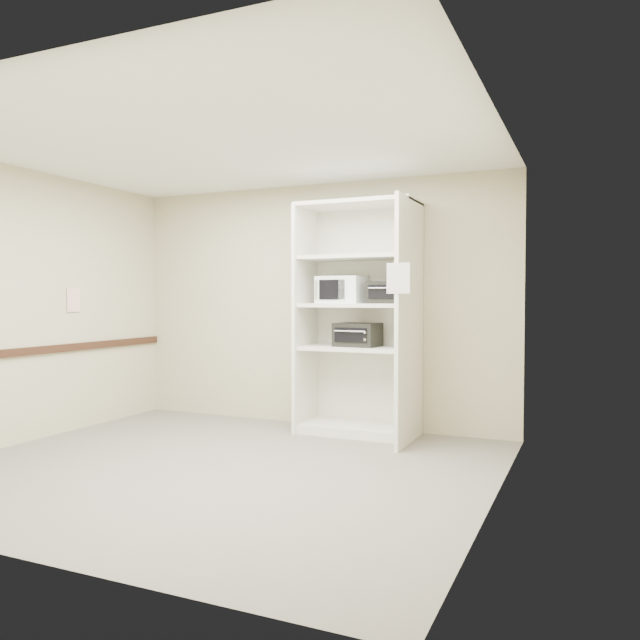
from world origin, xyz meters
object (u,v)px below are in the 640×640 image
at_px(toaster_oven_upper, 389,292).
at_px(toaster_oven_lower, 358,335).
at_px(microwave, 342,290).
at_px(shelving_unit, 362,326).

xyz_separation_m(toaster_oven_upper, toaster_oven_lower, (-0.33, -0.00, -0.44)).
xyz_separation_m(microwave, toaster_oven_upper, (0.52, -0.02, -0.03)).
relative_size(shelving_unit, toaster_oven_lower, 5.49).
xyz_separation_m(microwave, toaster_oven_lower, (0.18, -0.02, -0.47)).
bearing_deg(toaster_oven_upper, toaster_oven_lower, -178.96).
height_order(shelving_unit, microwave, shelving_unit).
relative_size(shelving_unit, toaster_oven_upper, 6.12).
height_order(microwave, toaster_oven_upper, microwave).
xyz_separation_m(shelving_unit, microwave, (-0.23, 0.02, 0.38)).
bearing_deg(shelving_unit, microwave, 176.19).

